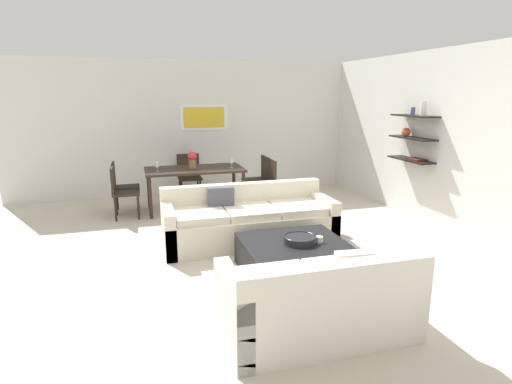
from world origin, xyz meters
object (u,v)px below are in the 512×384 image
loveseat_white (318,301)px  wine_glass_right_near (231,162)px  wine_glass_left_near (157,165)px  decorative_bowl (300,239)px  sofa_beige (248,222)px  dining_chair_head (189,173)px  dining_chair_right_near (266,180)px  dining_chair_left_near (120,189)px  candle_jar (319,239)px  dining_table (195,173)px  centerpiece_vase (192,159)px  coffee_table (293,256)px  dining_chair_left_far (121,184)px  wine_glass_head (191,159)px  dining_chair_right_far (260,176)px

loveseat_white → wine_glass_right_near: bearing=87.5°
wine_glass_left_near → decorative_bowl: bearing=-64.7°
sofa_beige → wine_glass_right_near: bearing=84.6°
dining_chair_head → wine_glass_left_near: wine_glass_left_near is taller
dining_chair_right_near → dining_chair_left_near: 2.53m
candle_jar → dining_chair_left_near: bearing=127.4°
dining_table → loveseat_white: bearing=-83.8°
dining_table → dining_chair_left_near: (-1.27, -0.20, -0.17)m
decorative_bowl → centerpiece_vase: 3.27m
candle_jar → wine_glass_right_near: bearing=96.5°
coffee_table → wine_glass_left_near: size_ratio=7.04×
wine_glass_right_near → dining_chair_right_near: bearing=-8.2°
sofa_beige → loveseat_white: (-0.01, -2.38, 0.00)m
dining_chair_head → wine_glass_right_near: (0.65, -0.95, 0.36)m
dining_chair_left_far → wine_glass_left_near: (0.62, -0.31, 0.36)m
candle_jar → centerpiece_vase: (-1.02, 3.17, 0.49)m
loveseat_white → coffee_table: size_ratio=1.40×
sofa_beige → dining_chair_right_near: (0.79, 1.71, 0.21)m
dining_table → dining_chair_left_far: bearing=171.2°
wine_glass_right_near → wine_glass_left_near: bearing=180.0°
sofa_beige → decorative_bowl: sofa_beige is taller
loveseat_white → wine_glass_head: bearing=95.7°
coffee_table → wine_glass_right_near: size_ratio=7.55×
sofa_beige → candle_jar: sofa_beige is taller
centerpiece_vase → dining_chair_left_far: bearing=172.3°
dining_chair_right_near → centerpiece_vase: bearing=170.1°
sofa_beige → candle_jar: bearing=-67.5°
dining_chair_head → dining_chair_right_near: (1.27, -1.04, 0.00)m
dining_chair_left_far → centerpiece_vase: (1.24, -0.17, 0.40)m
coffee_table → centerpiece_vase: centerpiece_vase is taller
coffee_table → wine_glass_left_near: wine_glass_left_near is taller
wine_glass_right_near → centerpiece_vase: size_ratio=0.52×
wine_glass_right_near → loveseat_white: bearing=-92.5°
coffee_table → centerpiece_vase: 3.23m
loveseat_white → dining_table: loveseat_white is taller
candle_jar → dining_chair_left_far: size_ratio=0.09×
dining_chair_head → wine_glass_right_near: wine_glass_right_near is taller
dining_chair_right_far → wine_glass_head: size_ratio=5.45×
dining_chair_right_far → coffee_table: bearing=-99.6°
candle_jar → centerpiece_vase: size_ratio=0.27×
centerpiece_vase → wine_glass_right_near: bearing=-11.5°
dining_chair_right_near → sofa_beige: bearing=-114.8°
dining_chair_left_far → wine_glass_head: size_ratio=5.45×
loveseat_white → decorative_bowl: bearing=75.7°
dining_chair_head → wine_glass_head: size_ratio=5.45×
dining_table → wine_glass_head: (-0.00, 0.38, 0.19)m
dining_chair_head → dining_chair_right_near: size_ratio=1.00×
wine_glass_head → dining_table: bearing=-90.0°
centerpiece_vase → dining_chair_head: bearing=87.9°
wine_glass_head → sofa_beige: bearing=-78.2°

